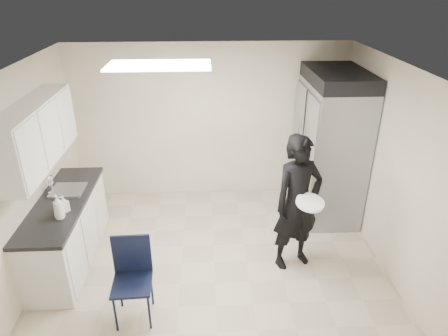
{
  "coord_description": "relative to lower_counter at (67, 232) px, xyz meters",
  "views": [
    {
      "loc": [
        -0.08,
        -4.3,
        3.52
      ],
      "look_at": [
        0.14,
        0.2,
        1.33
      ],
      "focal_mm": 32.0,
      "sensor_mm": 36.0,
      "label": 1
    }
  ],
  "objects": [
    {
      "name": "floor",
      "position": [
        1.95,
        -0.2,
        -0.43
      ],
      "size": [
        4.5,
        4.5,
        0.0
      ],
      "primitive_type": "plane",
      "color": "#B1A58B",
      "rests_on": "ground"
    },
    {
      "name": "ceiling",
      "position": [
        1.95,
        -0.2,
        2.17
      ],
      "size": [
        4.5,
        4.5,
        0.0
      ],
      "primitive_type": "plane",
      "rotation": [
        3.14,
        0.0,
        0.0
      ],
      "color": "silver",
      "rests_on": "back_wall"
    },
    {
      "name": "back_wall",
      "position": [
        1.95,
        1.8,
        0.87
      ],
      "size": [
        4.5,
        0.0,
        4.5
      ],
      "primitive_type": "plane",
      "rotation": [
        1.57,
        0.0,
        0.0
      ],
      "color": "beige",
      "rests_on": "floor"
    },
    {
      "name": "left_wall",
      "position": [
        -0.3,
        -0.2,
        0.87
      ],
      "size": [
        0.0,
        4.0,
        4.0
      ],
      "primitive_type": "plane",
      "rotation": [
        1.57,
        0.0,
        1.57
      ],
      "color": "beige",
      "rests_on": "floor"
    },
    {
      "name": "right_wall",
      "position": [
        4.2,
        -0.2,
        0.87
      ],
      "size": [
        0.0,
        4.0,
        4.0
      ],
      "primitive_type": "plane",
      "rotation": [
        1.57,
        0.0,
        -1.57
      ],
      "color": "beige",
      "rests_on": "floor"
    },
    {
      "name": "ceiling_panel",
      "position": [
        1.35,
        0.2,
        2.14
      ],
      "size": [
        1.2,
        0.6,
        0.02
      ],
      "primitive_type": "cube",
      "color": "white",
      "rests_on": "ceiling"
    },
    {
      "name": "lower_counter",
      "position": [
        0.0,
        0.0,
        0.0
      ],
      "size": [
        0.6,
        1.9,
        0.86
      ],
      "primitive_type": "cube",
      "color": "silver",
      "rests_on": "floor"
    },
    {
      "name": "countertop",
      "position": [
        0.0,
        0.0,
        0.46
      ],
      "size": [
        0.64,
        1.95,
        0.05
      ],
      "primitive_type": "cube",
      "color": "black",
      "rests_on": "lower_counter"
    },
    {
      "name": "sink",
      "position": [
        0.02,
        0.25,
        0.44
      ],
      "size": [
        0.42,
        0.4,
        0.14
      ],
      "primitive_type": "cube",
      "color": "gray",
      "rests_on": "countertop"
    },
    {
      "name": "faucet",
      "position": [
        -0.18,
        0.25,
        0.59
      ],
      "size": [
        0.02,
        0.02,
        0.24
      ],
      "primitive_type": "cylinder",
      "color": "silver",
      "rests_on": "countertop"
    },
    {
      "name": "upper_cabinets",
      "position": [
        -0.13,
        0.0,
        1.4
      ],
      "size": [
        0.35,
        1.8,
        0.75
      ],
      "primitive_type": "cube",
      "color": "silver",
      "rests_on": "left_wall"
    },
    {
      "name": "towel_dispenser",
      "position": [
        -0.19,
        1.15,
        1.19
      ],
      "size": [
        0.22,
        0.3,
        0.35
      ],
      "primitive_type": "cube",
      "color": "black",
      "rests_on": "left_wall"
    },
    {
      "name": "notice_sticker_left",
      "position": [
        -0.29,
        -0.1,
        0.79
      ],
      "size": [
        0.0,
        0.12,
        0.07
      ],
      "primitive_type": "cube",
      "color": "yellow",
      "rests_on": "left_wall"
    },
    {
      "name": "notice_sticker_right",
      "position": [
        -0.29,
        0.1,
        0.75
      ],
      "size": [
        0.0,
        0.12,
        0.07
      ],
      "primitive_type": "cube",
      "color": "yellow",
      "rests_on": "left_wall"
    },
    {
      "name": "commercial_fridge",
      "position": [
        3.78,
        1.07,
        0.62
      ],
      "size": [
        0.8,
        1.35,
        2.1
      ],
      "primitive_type": "cube",
      "color": "gray",
      "rests_on": "floor"
    },
    {
      "name": "fridge_compressor",
      "position": [
        3.78,
        1.07,
        1.77
      ],
      "size": [
        0.8,
        1.35,
        0.2
      ],
      "primitive_type": "cube",
      "color": "black",
      "rests_on": "commercial_fridge"
    },
    {
      "name": "folding_chair",
      "position": [
        1.04,
        -1.1,
        0.05
      ],
      "size": [
        0.44,
        0.44,
        0.95
      ],
      "primitive_type": "cube",
      "rotation": [
        0.0,
        0.0,
        0.04
      ],
      "color": "black",
      "rests_on": "floor"
    },
    {
      "name": "man_tuxedo",
      "position": [
        3.01,
        -0.23,
        0.48
      ],
      "size": [
        0.79,
        0.66,
        1.83
      ],
      "primitive_type": "imported",
      "rotation": [
        0.0,
        0.0,
        0.37
      ],
      "color": "black",
      "rests_on": "floor"
    },
    {
      "name": "bucket_lid",
      "position": [
        3.1,
        -0.46,
        0.64
      ],
      "size": [
        0.44,
        0.44,
        0.04
      ],
      "primitive_type": "cylinder",
      "rotation": [
        0.0,
        0.0,
        0.37
      ],
      "color": "silver",
      "rests_on": "man_tuxedo"
    },
    {
      "name": "soap_bottle_a",
      "position": [
        0.13,
        -0.41,
        0.64
      ],
      "size": [
        0.17,
        0.17,
        0.31
      ],
      "primitive_type": "imported",
      "rotation": [
        0.0,
        0.0,
        0.64
      ],
      "color": "silver",
      "rests_on": "countertop"
    },
    {
      "name": "soap_bottle_b",
      "position": [
        0.14,
        -0.26,
        0.59
      ],
      "size": [
        0.14,
        0.14,
        0.21
      ],
      "primitive_type": "imported",
      "rotation": [
        0.0,
        0.0,
        -0.66
      ],
      "color": "silver",
      "rests_on": "countertop"
    }
  ]
}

